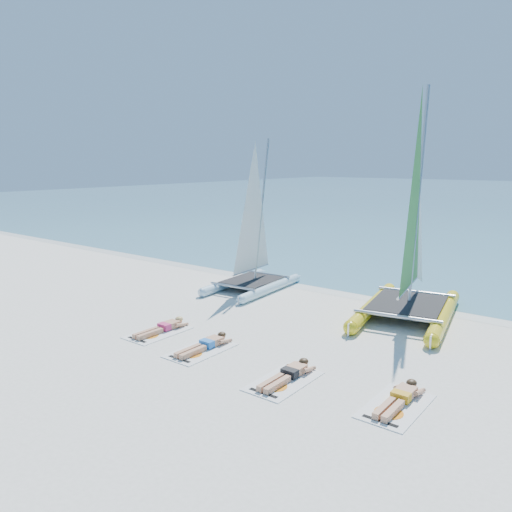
{
  "coord_description": "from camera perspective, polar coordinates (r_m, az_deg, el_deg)",
  "views": [
    {
      "loc": [
        8.28,
        -10.66,
        4.78
      ],
      "look_at": [
        -0.89,
        1.2,
        1.91
      ],
      "focal_mm": 35.0,
      "sensor_mm": 36.0,
      "label": 1
    }
  ],
  "objects": [
    {
      "name": "sunbather_c",
      "position": [
        11.42,
        3.76,
        -13.26
      ],
      "size": [
        0.37,
        1.73,
        0.26
      ],
      "color": "tan",
      "rests_on": "towel_c"
    },
    {
      "name": "sunbather_d",
      "position": [
        10.77,
        16.13,
        -15.26
      ],
      "size": [
        0.37,
        1.73,
        0.26
      ],
      "color": "tan",
      "rests_on": "towel_d"
    },
    {
      "name": "towel_c",
      "position": [
        11.32,
        3.19,
        -14.09
      ],
      "size": [
        1.0,
        1.85,
        0.02
      ],
      "primitive_type": "cube",
      "color": "white",
      "rests_on": "ground"
    },
    {
      "name": "towel_d",
      "position": [
        10.65,
        15.7,
        -16.19
      ],
      "size": [
        1.0,
        1.85,
        0.02
      ],
      "primitive_type": "cube",
      "color": "white",
      "rests_on": "ground"
    },
    {
      "name": "ground",
      "position": [
        14.32,
        -0.13,
        -8.64
      ],
      "size": [
        140.0,
        140.0,
        0.0
      ],
      "primitive_type": "plane",
      "color": "white",
      "rests_on": "ground"
    },
    {
      "name": "catamaran_yellow",
      "position": [
        16.29,
        17.62,
        1.62
      ],
      "size": [
        3.49,
        5.91,
        7.33
      ],
      "rotation": [
        0.0,
        0.0,
        0.18
      ],
      "color": "yellow",
      "rests_on": "ground"
    },
    {
      "name": "catamaran_blue",
      "position": [
        18.6,
        -0.35,
        1.42
      ],
      "size": [
        2.33,
        4.38,
        5.79
      ],
      "rotation": [
        0.0,
        0.0,
        0.07
      ],
      "color": "#BFEAFB",
      "rests_on": "ground"
    },
    {
      "name": "sunbather_a",
      "position": [
        14.57,
        -10.55,
        -8.0
      ],
      "size": [
        0.37,
        1.73,
        0.26
      ],
      "color": "tan",
      "rests_on": "towel_a"
    },
    {
      "name": "sunbather_b",
      "position": [
        13.13,
        -5.75,
        -9.99
      ],
      "size": [
        0.37,
        1.73,
        0.26
      ],
      "color": "tan",
      "rests_on": "towel_b"
    },
    {
      "name": "wet_sand_strip",
      "position": [
        18.78,
        10.24,
        -4.06
      ],
      "size": [
        140.0,
        1.4,
        0.01
      ],
      "primitive_type": "cube",
      "color": "silver",
      "rests_on": "ground"
    },
    {
      "name": "towel_b",
      "position": [
        13.04,
        -6.33,
        -10.67
      ],
      "size": [
        1.0,
        1.85,
        0.02
      ],
      "primitive_type": "cube",
      "color": "white",
      "rests_on": "ground"
    },
    {
      "name": "towel_a",
      "position": [
        14.49,
        -11.11,
        -8.58
      ],
      "size": [
        1.0,
        1.85,
        0.02
      ],
      "primitive_type": "cube",
      "color": "white",
      "rests_on": "ground"
    }
  ]
}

